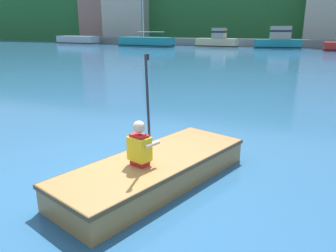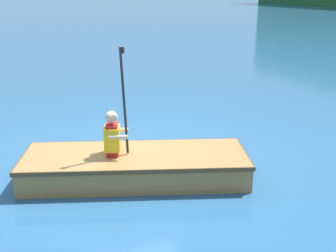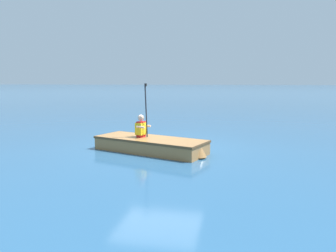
% 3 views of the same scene
% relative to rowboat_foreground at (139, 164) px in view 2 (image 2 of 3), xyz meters
% --- Properties ---
extents(ground_plane, '(300.00, 300.00, 0.00)m').
position_rel_rowboat_foreground_xyz_m(ground_plane, '(-0.69, 0.03, -0.22)').
color(ground_plane, '#28567F').
extents(rowboat_foreground, '(2.09, 3.34, 0.38)m').
position_rel_rowboat_foreground_xyz_m(rowboat_foreground, '(0.00, 0.00, 0.00)').
color(rowboat_foreground, '#A3703D').
rests_on(rowboat_foreground, ground).
extents(person_paddler, '(0.42, 0.41, 1.49)m').
position_rel_rowboat_foreground_xyz_m(person_paddler, '(-0.11, -0.33, 0.46)').
color(person_paddler, red).
rests_on(person_paddler, rowboat_foreground).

